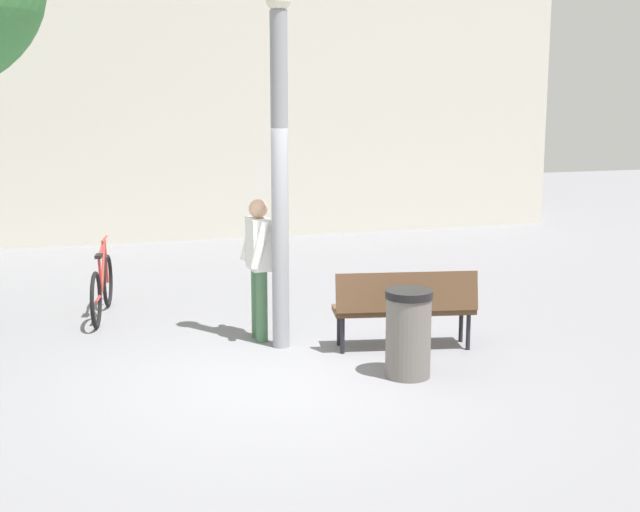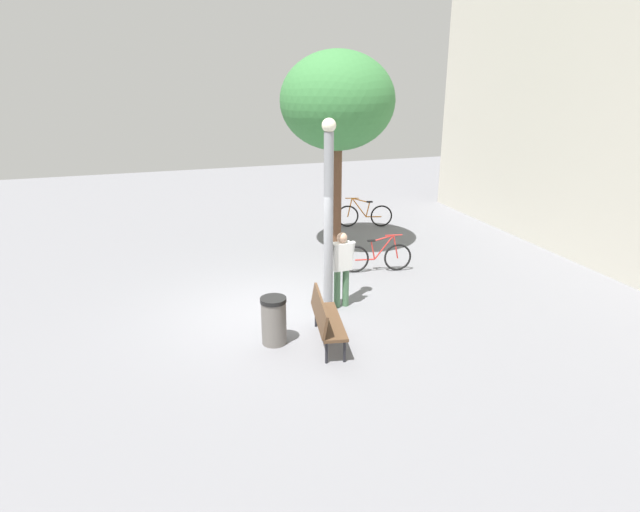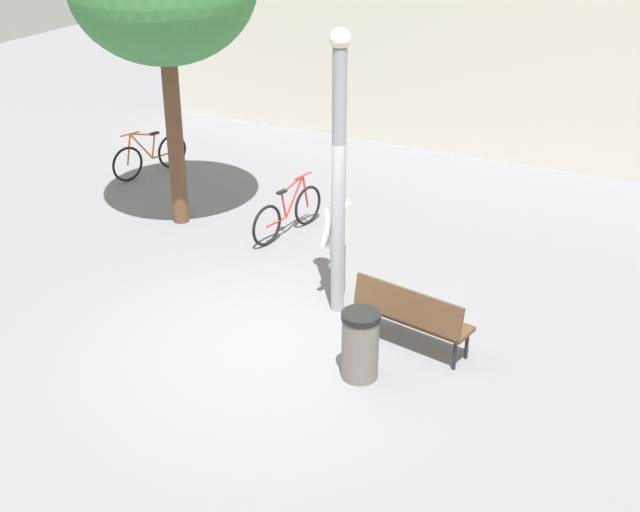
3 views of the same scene
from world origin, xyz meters
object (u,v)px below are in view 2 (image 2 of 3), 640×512
Objects in this scene: person_by_lamppost at (342,264)px; park_bench at (325,317)px; lamppost at (328,214)px; bicycle_red at (377,257)px; plaza_tree at (337,102)px; bicycle_orange at (364,215)px; trash_bin at (274,320)px.

person_by_lamppost is 1.78m from park_bench.
bicycle_red is at bearing 134.15° from lamppost.
person_by_lamppost reaches higher than bicycle_red.
park_bench is at bearing -30.27° from person_by_lamppost.
lamppost is at bearing -45.85° from bicycle_red.
plaza_tree is (-5.20, 2.07, 3.53)m from park_bench.
lamppost reaches higher than bicycle_orange.
lamppost is 2.14m from park_bench.
bicycle_red is at bearing -18.09° from bicycle_orange.
park_bench is 1.81× the size of trash_bin.
person_by_lamppost is 6.38m from bicycle_orange.
plaza_tree is at bearing -168.82° from bicycle_red.
bicycle_red is (-1.90, 1.96, -1.77)m from lamppost.
lamppost is at bearing 125.41° from trash_bin.
plaza_tree reaches higher than bicycle_orange.
park_bench is 8.08m from bicycle_orange.
bicycle_orange is (-5.83, 3.24, -1.77)m from lamppost.
bicycle_orange is 4.14m from bicycle_red.
lamppost is 2.42m from trash_bin.
lamppost is at bearing -29.05° from bicycle_orange.
plaza_tree is 4.50m from bicycle_orange.
plaza_tree reaches higher than person_by_lamppost.
lamppost reaches higher than park_bench.
bicycle_orange is (-7.15, 3.75, -0.16)m from park_bench.
bicycle_orange is (-5.66, 2.88, -0.58)m from person_by_lamppost.
park_bench is 0.93× the size of bicycle_red.
plaza_tree is at bearing 158.03° from lamppost.
bicycle_orange is 0.98× the size of bicycle_red.
park_bench is 0.31× the size of plaza_tree.
plaza_tree is 4.21m from bicycle_red.
trash_bin is (1.18, -1.77, -0.50)m from person_by_lamppost.
bicycle_orange is at bearing 161.91° from bicycle_red.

